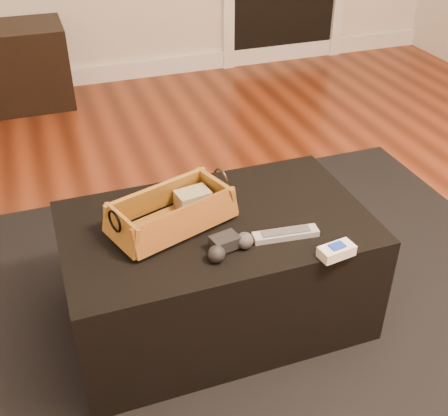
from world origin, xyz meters
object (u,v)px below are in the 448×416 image
object	(u,v)px
wicker_basket	(172,214)
silver_remote	(286,234)
ottoman	(217,271)
game_controller	(228,245)
tv_remote	(169,224)
cream_gadget	(336,251)

from	to	relation	value
wicker_basket	silver_remote	size ratio (longest dim) A/B	2.07
ottoman	game_controller	bearing A→B (deg)	-95.98
wicker_basket	game_controller	bearing A→B (deg)	-56.85
game_controller	tv_remote	bearing A→B (deg)	129.23
tv_remote	cream_gadget	distance (m)	0.52
tv_remote	game_controller	distance (m)	0.22
ottoman	silver_remote	distance (m)	0.32
ottoman	cream_gadget	size ratio (longest dim) A/B	8.74
game_controller	silver_remote	distance (m)	0.19
ottoman	silver_remote	bearing A→B (deg)	-40.86
ottoman	wicker_basket	world-z (taller)	wicker_basket
tv_remote	silver_remote	size ratio (longest dim) A/B	0.99
game_controller	cream_gadget	world-z (taller)	game_controller
wicker_basket	game_controller	world-z (taller)	wicker_basket
tv_remote	wicker_basket	size ratio (longest dim) A/B	0.48
game_controller	silver_remote	world-z (taller)	game_controller
tv_remote	silver_remote	distance (m)	0.37
cream_gadget	silver_remote	bearing A→B (deg)	126.98
game_controller	silver_remote	size ratio (longest dim) A/B	0.79
wicker_basket	silver_remote	xyz separation A→B (m)	(0.32, -0.18, -0.04)
silver_remote	cream_gadget	xyz separation A→B (m)	(0.10, -0.14, 0.01)
ottoman	cream_gadget	distance (m)	0.46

